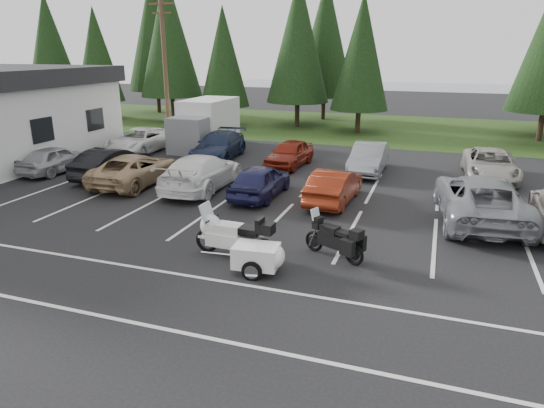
{
  "coord_description": "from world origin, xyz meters",
  "views": [
    {
      "loc": [
        5.68,
        -13.98,
        5.86
      ],
      "look_at": [
        1.01,
        -0.5,
        1.28
      ],
      "focal_mm": 32.0,
      "sensor_mm": 36.0,
      "label": 1
    }
  ],
  "objects_px": {
    "car_near_0": "(55,159)",
    "car_near_1": "(112,163)",
    "car_near_4": "(260,181)",
    "adventure_motorcycle": "(334,236)",
    "car_near_5": "(334,186)",
    "car_near_6": "(481,198)",
    "car_far_2": "(290,154)",
    "car_far_1": "(219,146)",
    "touring_motorcycle": "(234,232)",
    "utility_pole": "(165,69)",
    "car_far_0": "(140,140)",
    "car_far_3": "(369,158)",
    "cargo_trailer": "(256,259)",
    "car_near_3": "(202,172)",
    "car_near_2": "(136,169)",
    "box_truck": "(202,125)",
    "car_far_4": "(490,165)"
  },
  "relations": [
    {
      "from": "utility_pole",
      "to": "adventure_motorcycle",
      "type": "relative_size",
      "value": 3.92
    },
    {
      "from": "car_near_2",
      "to": "car_far_2",
      "type": "distance_m",
      "value": 7.86
    },
    {
      "from": "car_far_3",
      "to": "adventure_motorcycle",
      "type": "height_order",
      "value": "car_far_3"
    },
    {
      "from": "car_near_0",
      "to": "car_near_5",
      "type": "relative_size",
      "value": 0.97
    },
    {
      "from": "car_near_3",
      "to": "car_far_2",
      "type": "bearing_deg",
      "value": -115.47
    },
    {
      "from": "car_far_0",
      "to": "car_far_3",
      "type": "relative_size",
      "value": 1.17
    },
    {
      "from": "car_far_4",
      "to": "touring_motorcycle",
      "type": "bearing_deg",
      "value": -124.4
    },
    {
      "from": "car_near_0",
      "to": "car_near_6",
      "type": "height_order",
      "value": "car_near_6"
    },
    {
      "from": "box_truck",
      "to": "car_far_1",
      "type": "distance_m",
      "value": 3.31
    },
    {
      "from": "car_near_2",
      "to": "car_near_4",
      "type": "bearing_deg",
      "value": 178.82
    },
    {
      "from": "car_near_4",
      "to": "car_far_2",
      "type": "bearing_deg",
      "value": -84.92
    },
    {
      "from": "car_far_2",
      "to": "cargo_trailer",
      "type": "distance_m",
      "value": 12.67
    },
    {
      "from": "utility_pole",
      "to": "car_near_4",
      "type": "bearing_deg",
      "value": -41.67
    },
    {
      "from": "car_far_2",
      "to": "car_near_0",
      "type": "bearing_deg",
      "value": -150.05
    },
    {
      "from": "box_truck",
      "to": "car_near_2",
      "type": "distance_m",
      "value": 8.51
    },
    {
      "from": "car_near_2",
      "to": "touring_motorcycle",
      "type": "distance_m",
      "value": 9.52
    },
    {
      "from": "utility_pole",
      "to": "touring_motorcycle",
      "type": "distance_m",
      "value": 17.77
    },
    {
      "from": "car_near_5",
      "to": "car_far_1",
      "type": "height_order",
      "value": "car_far_1"
    },
    {
      "from": "box_truck",
      "to": "car_near_0",
      "type": "height_order",
      "value": "box_truck"
    },
    {
      "from": "box_truck",
      "to": "car_near_4",
      "type": "xyz_separation_m",
      "value": [
        6.92,
        -8.44,
        -0.77
      ]
    },
    {
      "from": "car_near_4",
      "to": "adventure_motorcycle",
      "type": "bearing_deg",
      "value": 129.69
    },
    {
      "from": "utility_pole",
      "to": "car_near_6",
      "type": "xyz_separation_m",
      "value": [
        17.31,
        -8.16,
        -3.87
      ]
    },
    {
      "from": "box_truck",
      "to": "car_near_3",
      "type": "relative_size",
      "value": 1.06
    },
    {
      "from": "car_near_3",
      "to": "adventure_motorcycle",
      "type": "height_order",
      "value": "car_near_3"
    },
    {
      "from": "touring_motorcycle",
      "to": "cargo_trailer",
      "type": "xyz_separation_m",
      "value": [
        0.98,
        -0.78,
        -0.38
      ]
    },
    {
      "from": "car_far_1",
      "to": "utility_pole",
      "type": "bearing_deg",
      "value": 150.84
    },
    {
      "from": "car_near_5",
      "to": "car_near_6",
      "type": "relative_size",
      "value": 0.68
    },
    {
      "from": "car_near_5",
      "to": "car_far_3",
      "type": "bearing_deg",
      "value": -93.26
    },
    {
      "from": "car_near_1",
      "to": "car_near_2",
      "type": "height_order",
      "value": "car_near_1"
    },
    {
      "from": "car_far_3",
      "to": "cargo_trailer",
      "type": "bearing_deg",
      "value": -95.34
    },
    {
      "from": "car_near_4",
      "to": "car_far_0",
      "type": "xyz_separation_m",
      "value": [
        -9.86,
        6.13,
        0.02
      ]
    },
    {
      "from": "box_truck",
      "to": "car_near_4",
      "type": "distance_m",
      "value": 10.94
    },
    {
      "from": "utility_pole",
      "to": "touring_motorcycle",
      "type": "relative_size",
      "value": 3.17
    },
    {
      "from": "utility_pole",
      "to": "car_far_2",
      "type": "height_order",
      "value": "utility_pole"
    },
    {
      "from": "adventure_motorcycle",
      "to": "car_near_5",
      "type": "bearing_deg",
      "value": 126.52
    },
    {
      "from": "box_truck",
      "to": "car_far_3",
      "type": "relative_size",
      "value": 1.29
    },
    {
      "from": "utility_pole",
      "to": "cargo_trailer",
      "type": "xyz_separation_m",
      "value": [
        11.32,
        -14.69,
        -4.29
      ]
    },
    {
      "from": "car_far_2",
      "to": "car_far_1",
      "type": "bearing_deg",
      "value": 178.09
    },
    {
      "from": "car_near_1",
      "to": "car_near_5",
      "type": "height_order",
      "value": "car_near_1"
    },
    {
      "from": "car_near_0",
      "to": "car_near_1",
      "type": "relative_size",
      "value": 0.9
    },
    {
      "from": "car_near_4",
      "to": "car_near_1",
      "type": "bearing_deg",
      "value": -4.01
    },
    {
      "from": "car_near_1",
      "to": "car_near_5",
      "type": "bearing_deg",
      "value": 179.64
    },
    {
      "from": "car_near_3",
      "to": "car_far_0",
      "type": "distance_m",
      "value": 9.19
    },
    {
      "from": "car_near_0",
      "to": "car_near_1",
      "type": "xyz_separation_m",
      "value": [
        3.31,
        -0.0,
        0.05
      ]
    },
    {
      "from": "car_near_3",
      "to": "touring_motorcycle",
      "type": "xyz_separation_m",
      "value": [
        4.22,
        -6.22,
        0.02
      ]
    },
    {
      "from": "touring_motorcycle",
      "to": "adventure_motorcycle",
      "type": "bearing_deg",
      "value": 20.57
    },
    {
      "from": "car_near_0",
      "to": "cargo_trailer",
      "type": "relative_size",
      "value": 2.24
    },
    {
      "from": "box_truck",
      "to": "touring_motorcycle",
      "type": "relative_size",
      "value": 1.97
    },
    {
      "from": "utility_pole",
      "to": "car_far_0",
      "type": "bearing_deg",
      "value": -117.45
    },
    {
      "from": "car_near_0",
      "to": "car_far_3",
      "type": "xyz_separation_m",
      "value": [
        14.63,
        5.06,
        0.04
      ]
    }
  ]
}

